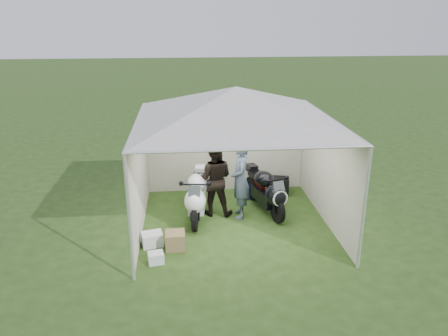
{
  "coord_description": "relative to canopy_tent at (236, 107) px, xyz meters",
  "views": [
    {
      "loc": [
        -1.07,
        -8.6,
        4.33
      ],
      "look_at": [
        -0.21,
        0.35,
        1.17
      ],
      "focal_mm": 35.0,
      "sensor_mm": 36.0,
      "label": 1
    }
  ],
  "objects": [
    {
      "name": "motorcycle_black",
      "position": [
        0.79,
        0.5,
        -2.04
      ],
      "size": [
        0.76,
        1.93,
        0.97
      ],
      "rotation": [
        0.0,
        0.0,
        0.25
      ],
      "color": "black",
      "rests_on": "ground"
    },
    {
      "name": "canopy_tent",
      "position": [
        0.0,
        0.0,
        0.0
      ],
      "size": [
        5.66,
        5.66,
        3.0
      ],
      "color": "silver",
      "rests_on": "ground"
    },
    {
      "name": "person_blue_jacket",
      "position": [
        0.16,
        0.32,
        -1.69
      ],
      "size": [
        0.46,
        0.67,
        1.77
      ],
      "primitive_type": "imported",
      "rotation": [
        0.0,
        0.0,
        -1.63
      ],
      "color": "slate",
      "rests_on": "ground"
    },
    {
      "name": "equipment_box",
      "position": [
        1.34,
        1.51,
        -2.35
      ],
      "size": [
        0.5,
        0.43,
        0.44
      ],
      "primitive_type": "cube",
      "rotation": [
        0.0,
        0.0,
        -0.19
      ],
      "color": "black",
      "rests_on": "ground"
    },
    {
      "name": "paddock_stand",
      "position": [
        0.58,
        1.36,
        -2.42
      ],
      "size": [
        0.46,
        0.35,
        0.31
      ],
      "primitive_type": "cube",
      "rotation": [
        0.0,
        0.0,
        0.25
      ],
      "color": "#1A24B9",
      "rests_on": "ground"
    },
    {
      "name": "person_dark_jacket",
      "position": [
        -0.41,
        0.51,
        -1.71
      ],
      "size": [
        0.95,
        0.81,
        1.73
      ],
      "primitive_type": "imported",
      "rotation": [
        0.0,
        0.0,
        2.94
      ],
      "color": "black",
      "rests_on": "ground"
    },
    {
      "name": "crate_0",
      "position": [
        -1.75,
        -0.84,
        -2.44
      ],
      "size": [
        0.46,
        0.4,
        0.27
      ],
      "primitive_type": "cube",
      "rotation": [
        0.0,
        0.0,
        0.23
      ],
      "color": "silver",
      "rests_on": "ground"
    },
    {
      "name": "ground",
      "position": [
        0.0,
        -0.03,
        -2.58
      ],
      "size": [
        80.0,
        80.0,
        0.0
      ],
      "primitive_type": "plane",
      "color": "#264014",
      "rests_on": "ground"
    },
    {
      "name": "crate_2",
      "position": [
        -1.65,
        -1.51,
        -2.47
      ],
      "size": [
        0.32,
        0.28,
        0.21
      ],
      "primitive_type": "cube",
      "rotation": [
        0.0,
        0.0,
        0.19
      ],
      "color": "silver",
      "rests_on": "ground"
    },
    {
      "name": "crate_1",
      "position": [
        -1.29,
        -1.0,
        -2.41
      ],
      "size": [
        0.39,
        0.39,
        0.34
      ],
      "primitive_type": "cube",
      "rotation": [
        0.0,
        0.0,
        0.02
      ],
      "color": "olive",
      "rests_on": "ground"
    },
    {
      "name": "motorcycle_white",
      "position": [
        -0.81,
        0.32,
        -2.01
      ],
      "size": [
        0.61,
        2.05,
        1.01
      ],
      "rotation": [
        0.0,
        0.0,
        -0.12
      ],
      "color": "black",
      "rests_on": "ground"
    }
  ]
}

